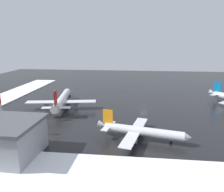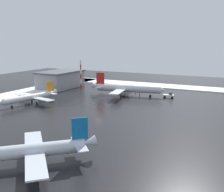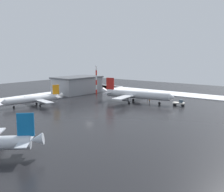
# 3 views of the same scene
# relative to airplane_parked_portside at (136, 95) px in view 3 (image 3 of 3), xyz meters

# --- Properties ---
(ground_plane) EXTENTS (240.00, 240.00, 0.00)m
(ground_plane) POSITION_rel_airplane_parked_portside_xyz_m (33.73, 4.28, -3.33)
(ground_plane) COLOR black
(snow_bank_far) EXTENTS (152.00, 16.00, 0.37)m
(snow_bank_far) POSITION_rel_airplane_parked_portside_xyz_m (33.73, -45.72, -3.15)
(snow_bank_far) COLOR white
(snow_bank_far) RESTS_ON ground_plane
(snow_bank_left) EXTENTS (14.00, 116.00, 0.37)m
(snow_bank_left) POSITION_rel_airplane_parked_portside_xyz_m (-33.27, 4.28, -3.15)
(snow_bank_left) COLOR white
(snow_bank_left) RESTS_ON ground_plane
(airplane_parked_portside) EXTENTS (28.27, 33.86, 10.08)m
(airplane_parked_portside) POSITION_rel_airplane_parked_portside_xyz_m (0.00, 0.00, 0.00)
(airplane_parked_portside) COLOR silver
(airplane_parked_portside) RESTS_ON ground_plane
(airplane_foreground_jet) EXTENTS (26.06, 21.83, 7.81)m
(airplane_foreground_jet) POSITION_rel_airplane_parked_portside_xyz_m (31.91, -27.36, -0.75)
(airplane_foreground_jet) COLOR silver
(airplane_foreground_jet) RESTS_ON ground_plane
(pushback_tug) EXTENTS (2.91, 4.88, 2.50)m
(pushback_tug) POSITION_rel_airplane_parked_portside_xyz_m (-3.78, 18.57, -2.05)
(pushback_tug) COLOR silver
(pushback_tug) RESTS_ON ground_plane
(ground_crew_by_nose_gear) EXTENTS (0.36, 0.36, 1.71)m
(ground_crew_by_nose_gear) POSITION_rel_airplane_parked_portside_xyz_m (-7.81, 1.37, -2.36)
(ground_crew_by_nose_gear) COLOR black
(ground_crew_by_nose_gear) RESTS_ON ground_plane
(ground_crew_near_tug) EXTENTS (0.36, 0.36, 1.71)m
(ground_crew_near_tug) POSITION_rel_airplane_parked_portside_xyz_m (-2.72, 5.37, -2.36)
(ground_crew_near_tug) COLOR black
(ground_crew_near_tug) RESTS_ON ground_plane
(antenna_mast) EXTENTS (0.70, 0.70, 14.80)m
(antenna_mast) POSITION_rel_airplane_parked_portside_xyz_m (-7.66, -29.23, 4.07)
(antenna_mast) COLOR red
(antenna_mast) RESTS_ON ground_plane
(cargo_hangar) EXTENTS (25.39, 15.66, 8.80)m
(cargo_hangar) POSITION_rel_airplane_parked_portside_xyz_m (-4.60, -39.94, 1.11)
(cargo_hangar) COLOR gray
(cargo_hangar) RESTS_ON ground_plane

